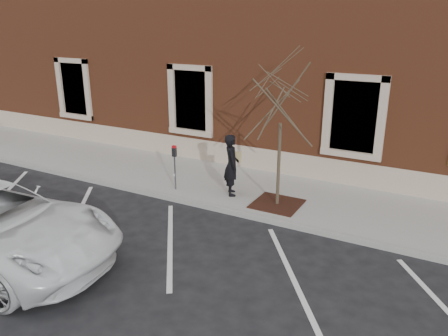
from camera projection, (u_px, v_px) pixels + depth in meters
The scene contains 9 objects.
ground at pixel (214, 210), 12.69m from camera, with size 120.00×120.00×0.00m, color #28282B.
sidewalk_near at pixel (241, 188), 14.12m from camera, with size 40.00×3.50×0.15m, color #A6A39C.
curb_near at pixel (213, 208), 12.63m from camera, with size 40.00×0.12×0.15m, color #9E9E99.
parking_stripes at pixel (170, 241), 10.87m from camera, with size 28.00×4.40×0.01m, color silver, non-canonical shape.
building_civic at pixel (308, 52), 17.84m from camera, with size 40.00×8.62×8.00m.
man at pixel (231, 165), 13.13m from camera, with size 0.69×0.45×1.89m, color black.
parking_meter at pixel (175, 159), 13.51m from camera, with size 0.13×0.10×1.43m.
tree_grate at pixel (277, 204), 12.68m from camera, with size 1.33×1.33×0.03m, color #371711.
sapling at pixel (281, 99), 11.70m from camera, with size 2.63×2.63×4.38m.
Camera 1 is at (5.84, -10.06, 5.23)m, focal length 35.00 mm.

